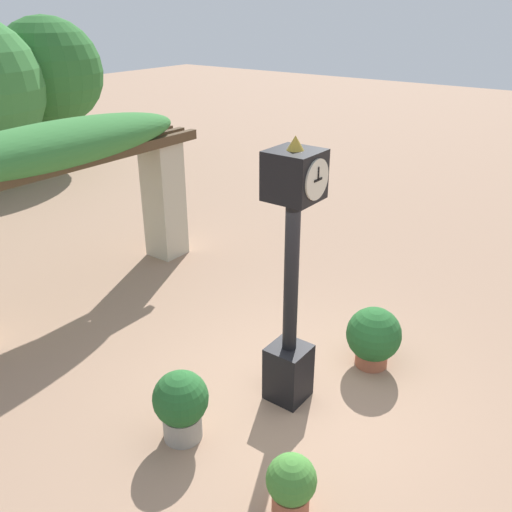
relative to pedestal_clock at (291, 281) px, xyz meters
name	(u,v)px	position (x,y,z in m)	size (l,w,h in m)	color
ground_plane	(295,395)	(0.06, -0.07, -1.64)	(60.00, 60.00, 0.00)	#9E7A60
pedestal_clock	(291,281)	(0.00, 0.00, 0.00)	(0.53, 0.58, 3.31)	black
pergola	(60,172)	(0.06, 4.32, 0.53)	(5.47, 1.20, 2.93)	#BCB299
potted_plant_near_left	(374,336)	(1.24, -0.55, -1.19)	(0.74, 0.74, 0.86)	#9E563D
potted_plant_near_right	(291,486)	(-1.46, -1.00, -1.25)	(0.49, 0.49, 0.71)	#9E563D
potted_plant_far_left	(181,404)	(-1.30, 0.58, -1.17)	(0.63, 0.63, 0.86)	gray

